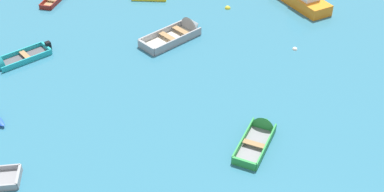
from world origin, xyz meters
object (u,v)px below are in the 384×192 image
at_px(rowboat_turquoise_outer_right, 8,62).
at_px(mooring_buoy_far_field, 295,49).
at_px(rowboat_green_foreground_center, 260,132).
at_px(mooring_buoy_midfield, 228,8).
at_px(rowboat_grey_midfield_left, 184,31).

xyz_separation_m(rowboat_turquoise_outer_right, mooring_buoy_far_field, (16.93, 2.43, -0.16)).
xyz_separation_m(rowboat_green_foreground_center, mooring_buoy_far_field, (2.66, 8.02, -0.18)).
bearing_deg(rowboat_turquoise_outer_right, mooring_buoy_midfield, 31.01).
bearing_deg(rowboat_turquoise_outer_right, rowboat_green_foreground_center, -21.40).
bearing_deg(mooring_buoy_midfield, rowboat_green_foreground_center, -84.15).
xyz_separation_m(rowboat_turquoise_outer_right, mooring_buoy_midfield, (12.91, 7.76, -0.16)).
distance_m(rowboat_green_foreground_center, mooring_buoy_far_field, 8.45).
height_order(rowboat_grey_midfield_left, mooring_buoy_far_field, rowboat_grey_midfield_left).
bearing_deg(mooring_buoy_midfield, rowboat_turquoise_outer_right, -148.99).
bearing_deg(rowboat_green_foreground_center, rowboat_turquoise_outer_right, 158.60).
bearing_deg(mooring_buoy_midfield, mooring_buoy_far_field, -52.93).
relative_size(rowboat_green_foreground_center, mooring_buoy_midfield, 9.02).
distance_m(rowboat_turquoise_outer_right, mooring_buoy_midfield, 15.06).
distance_m(rowboat_turquoise_outer_right, mooring_buoy_far_field, 17.11).
distance_m(rowboat_turquoise_outer_right, rowboat_grey_midfield_left, 10.82).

